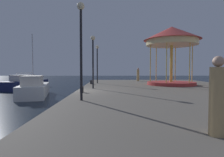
# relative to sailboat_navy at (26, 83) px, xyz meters

# --- Properties ---
(ground_plane) EXTENTS (120.00, 120.00, 0.00)m
(ground_plane) POSITION_rel_sailboat_navy_xyz_m (7.74, -9.43, -0.67)
(ground_plane) COLOR black
(quay_dock) EXTENTS (14.24, 28.36, 0.80)m
(quay_dock) POSITION_rel_sailboat_navy_xyz_m (14.87, -9.43, -0.27)
(quay_dock) COLOR #5B564F
(quay_dock) RESTS_ON ground
(sailboat_navy) EXTENTS (3.27, 7.03, 6.80)m
(sailboat_navy) POSITION_rel_sailboat_navy_xyz_m (0.00, 0.00, 0.00)
(sailboat_navy) COLOR #19214C
(sailboat_navy) RESTS_ON ground
(motorboat_white) EXTENTS (3.38, 6.25, 1.79)m
(motorboat_white) POSITION_rel_sailboat_navy_xyz_m (3.66, -6.64, 0.02)
(motorboat_white) COLOR white
(motorboat_white) RESTS_ON ground
(carousel) EXTENTS (5.40, 5.40, 5.63)m
(carousel) POSITION_rel_sailboat_navy_xyz_m (16.11, -4.56, 4.37)
(carousel) COLOR #B23333
(carousel) RESTS_ON quay_dock
(lamp_post_near_edge) EXTENTS (0.36, 0.36, 4.64)m
(lamp_post_near_edge) POSITION_rel_sailboat_navy_xyz_m (8.70, -13.68, 3.27)
(lamp_post_near_edge) COLOR black
(lamp_post_near_edge) RESTS_ON quay_dock
(lamp_post_mid_promenade) EXTENTS (0.36, 0.36, 4.12)m
(lamp_post_mid_promenade) POSITION_rel_sailboat_navy_xyz_m (8.79, -8.01, 2.97)
(lamp_post_mid_promenade) COLOR black
(lamp_post_mid_promenade) RESTS_ON quay_dock
(lamp_post_far_end) EXTENTS (0.36, 0.36, 4.12)m
(lamp_post_far_end) POSITION_rel_sailboat_navy_xyz_m (8.78, -2.34, 2.97)
(lamp_post_far_end) COLOR black
(lamp_post_far_end) RESTS_ON quay_dock
(bollard_south) EXTENTS (0.24, 0.24, 0.40)m
(bollard_south) POSITION_rel_sailboat_navy_xyz_m (8.26, -10.49, 0.33)
(bollard_south) COLOR #2D2D33
(bollard_south) RESTS_ON quay_dock
(bollard_north) EXTENTS (0.24, 0.24, 0.40)m
(bollard_north) POSITION_rel_sailboat_navy_xyz_m (8.19, -3.30, 0.33)
(bollard_north) COLOR #2D2D33
(bollard_north) RESTS_ON quay_dock
(person_mid_promenade) EXTENTS (0.34, 0.34, 1.76)m
(person_mid_promenade) POSITION_rel_sailboat_navy_xyz_m (12.41, -18.58, 0.96)
(person_mid_promenade) COLOR tan
(person_mid_promenade) RESTS_ON quay_dock
(person_by_the_water) EXTENTS (0.34, 0.34, 1.74)m
(person_by_the_water) POSITION_rel_sailboat_navy_xyz_m (13.88, 1.81, 0.95)
(person_by_the_water) COLOR tan
(person_by_the_water) RESTS_ON quay_dock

